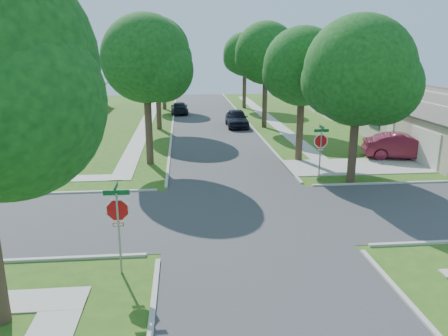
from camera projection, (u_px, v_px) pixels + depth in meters
name	position (u px, v px, depth m)	size (l,w,h in m)	color
ground	(246.00, 214.00, 18.93)	(100.00, 100.00, 0.00)	#2D5316
road_ns	(246.00, 214.00, 18.93)	(7.00, 100.00, 0.02)	#333335
sidewalk_ne	(269.00, 118.00, 44.43)	(1.20, 40.00, 0.04)	#9E9B91
sidewalk_nw	(148.00, 120.00, 43.31)	(1.20, 40.00, 0.04)	#9E9B91
driveway	(358.00, 166.00, 26.46)	(8.80, 3.60, 0.05)	#9E9B91
stop_sign_sw	(118.00, 214.00, 13.45)	(1.05, 0.80, 2.98)	gray
stop_sign_ne	(321.00, 143.00, 23.33)	(1.05, 0.80, 2.98)	gray
tree_e_near	(303.00, 70.00, 26.50)	(4.97, 4.80, 8.28)	#38281C
tree_e_mid	(266.00, 56.00, 37.85)	(5.59, 5.40, 9.21)	#38281C
tree_e_far	(245.00, 56.00, 50.39)	(5.17, 5.00, 8.72)	#38281C
tree_w_near	(147.00, 63.00, 25.51)	(5.38, 5.20, 8.97)	#38281C
tree_w_mid	(157.00, 53.00, 36.92)	(5.80, 5.60, 9.56)	#38281C
tree_w_far	(163.00, 61.00, 49.66)	(4.76, 4.60, 8.04)	#38281C
tree_ne_corner	(360.00, 76.00, 22.05)	(5.80, 5.60, 8.66)	#38281C
house_ne_far	(353.00, 99.00, 47.81)	(8.42, 13.60, 4.23)	#AFA48A
house_nw_far	(60.00, 99.00, 47.76)	(8.42, 13.60, 4.23)	#AFA48A
car_driveway	(403.00, 146.00, 28.11)	(1.73, 4.97, 1.64)	#5B1223
car_curb_east	(237.00, 118.00, 39.50)	(1.87, 4.64, 1.58)	black
car_curb_west	(179.00, 108.00, 47.31)	(1.79, 4.41, 1.28)	black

